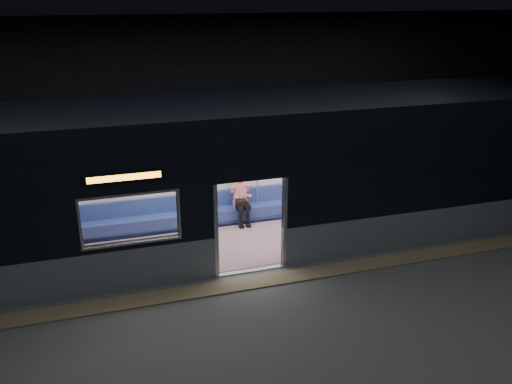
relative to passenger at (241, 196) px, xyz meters
name	(u,v)px	position (x,y,z in m)	size (l,w,h in m)	color
station_floor	(266,296)	(-0.49, -3.55, -0.76)	(24.00, 14.00, 0.01)	#47494C
station_envelope	(268,111)	(-0.49, -3.55, 2.91)	(24.00, 14.00, 5.00)	black
tactile_strip	(258,282)	(-0.49, -3.00, -0.74)	(22.80, 0.50, 0.03)	#8C7F59
metro_car	(231,168)	(-0.50, -1.00, 1.09)	(18.00, 3.04, 3.35)	gray
passenger	(241,196)	(0.00, 0.00, 0.00)	(0.36, 0.62, 1.27)	black
handbag	(241,202)	(-0.04, -0.20, -0.10)	(0.25, 0.22, 0.13)	black
transit_map	(395,150)	(4.51, 0.31, 0.73)	(1.03, 0.03, 0.67)	white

